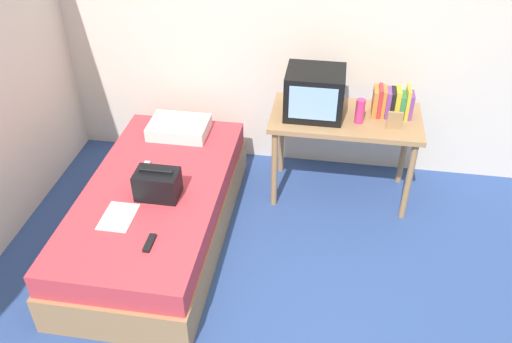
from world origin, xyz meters
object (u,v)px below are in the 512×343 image
handbag (157,184)px  magazine (118,217)px  bed (157,212)px  desk (345,126)px  book_row (392,103)px  pillow (179,128)px  picture_frame (395,121)px  water_bottle (360,111)px  tv (315,93)px  remote_silver (145,167)px  remote_dark (150,243)px

handbag → magazine: (-0.20, -0.27, -0.10)m
bed → desk: size_ratio=1.72×
book_row → pillow: 1.71m
handbag → picture_frame: bearing=24.1°
book_row → water_bottle: bearing=-148.6°
picture_frame → pillow: size_ratio=0.29×
tv → picture_frame: 0.63m
remote_silver → bed: bearing=-57.0°
book_row → remote_silver: bearing=-160.9°
bed → magazine: magazine is taller
picture_frame → handbag: (-1.61, -0.72, -0.24)m
pillow → magazine: pillow is taller
magazine → water_bottle: bearing=33.8°
water_bottle → remote_dark: water_bottle is taller
water_bottle → picture_frame: (0.26, -0.05, -0.03)m
handbag → bed: bearing=126.1°
picture_frame → pillow: bearing=176.4°
water_bottle → handbag: bearing=-150.3°
desk → remote_dark: desk is taller
handbag → remote_silver: handbag is taller
remote_silver → magazine: bearing=-89.6°
remote_dark → magazine: bearing=143.2°
desk → magazine: 1.85m
remote_silver → desk: bearing=20.8°
water_bottle → picture_frame: bearing=-11.6°
book_row → pillow: book_row is taller
desk → pillow: size_ratio=2.43×
tv → pillow: 1.16m
picture_frame → remote_dark: size_ratio=0.89×
desk → pillow: 1.35m
bed → remote_silver: 0.35m
handbag → remote_dark: (0.09, -0.48, -0.09)m
desk → water_bottle: water_bottle is taller
picture_frame → magazine: 2.09m
desk → water_bottle: (0.09, -0.08, 0.19)m
remote_dark → water_bottle: bearing=44.8°
book_row → remote_silver: size_ratio=2.10×
picture_frame → water_bottle: bearing=168.4°
bed → handbag: (0.07, -0.10, 0.34)m
tv → picture_frame: bearing=-12.1°
bed → picture_frame: 1.89m
handbag → remote_silver: bearing=124.0°
desk → book_row: book_row is taller
magazine → pillow: bearing=83.9°
tv → book_row: bearing=6.8°
tv → water_bottle: tv is taller
tv → remote_dark: 1.68m
magazine → handbag: bearing=53.3°
pillow → magazine: (-0.12, -1.09, -0.05)m
desk → tv: (-0.25, -0.00, 0.28)m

